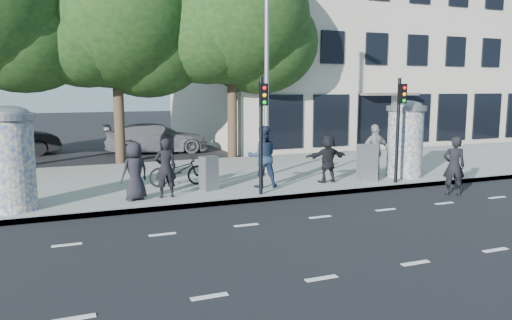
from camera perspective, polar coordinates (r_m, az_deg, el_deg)
name	(u,v)px	position (r m, az deg, el deg)	size (l,w,h in m)	color
ground	(351,232)	(11.63, 10.75, -8.07)	(120.00, 120.00, 0.00)	black
sidewalk	(238,175)	(18.20, -2.12, -1.74)	(40.00, 8.00, 0.15)	gray
curb	(284,197)	(14.62, 3.19, -4.25)	(40.00, 0.10, 0.16)	slate
lane_dash_near	(415,263)	(9.95, 17.75, -11.15)	(32.00, 0.12, 0.01)	silver
lane_dash_far	(320,217)	(12.78, 7.34, -6.48)	(32.00, 0.12, 0.01)	silver
ad_column_left	(9,156)	(13.99, -26.38, 0.41)	(1.36, 1.36, 2.65)	beige
ad_column_right	(405,137)	(18.11, 16.69, 2.54)	(1.36, 1.36, 2.65)	beige
traffic_pole_near	(262,123)	(14.28, 0.66, 4.22)	(0.22, 0.31, 3.40)	black
traffic_pole_far	(399,119)	(16.73, 16.05, 4.50)	(0.22, 0.31, 3.40)	black
street_lamp	(268,42)	(17.48, 1.32, 13.38)	(0.25, 0.93, 8.00)	slate
tree_near_left	(115,19)	(22.37, -15.79, 15.23)	(6.80, 6.80, 8.97)	#38281C
tree_center	(232,18)	(23.15, -2.81, 15.90)	(7.00, 7.00, 9.30)	#38281C
building	(342,46)	(34.58, 9.81, 12.75)	(20.30, 15.85, 12.00)	#B9AC9B
ped_a	(135,171)	(14.13, -13.69, -1.25)	(0.79, 0.52, 1.62)	black
ped_b	(166,168)	(14.30, -10.30, -0.90)	(0.62, 0.40, 1.69)	black
ped_c	(263,157)	(15.49, 0.75, 0.38)	(0.94, 0.73, 1.93)	#1C2C46
ped_e	(375,151)	(17.62, 13.45, 0.99)	(1.08, 0.62, 1.85)	gray
ped_f	(328,158)	(16.51, 8.20, 0.20)	(1.48, 0.53, 1.59)	black
man_road	(454,166)	(16.21, 21.69, -0.63)	(0.65, 0.43, 1.79)	black
bicycle	(178,171)	(15.95, -8.90, -1.22)	(1.86, 0.65, 0.97)	black
cabinet_left	(209,173)	(15.18, -5.42, -1.51)	(0.50, 0.36, 1.04)	slate
cabinet_right	(367,163)	(16.97, 12.60, -0.32)	(0.58, 0.43, 1.22)	gray
car_mid	(5,140)	(26.45, -26.78, 2.09)	(4.81, 1.68, 1.58)	black
car_right	(157,138)	(25.40, -11.27, 2.47)	(5.07, 2.06, 1.47)	slate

